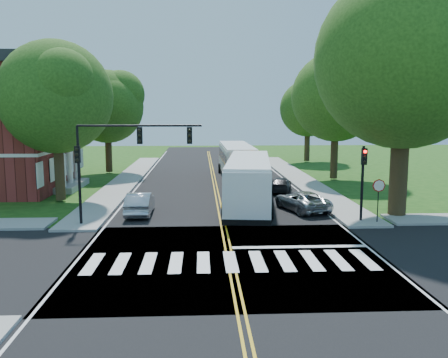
{
  "coord_description": "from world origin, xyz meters",
  "views": [
    {
      "loc": [
        -1.3,
        -20.56,
        6.58
      ],
      "look_at": [
        0.15,
        8.39,
        2.4
      ],
      "focal_mm": 38.0,
      "sensor_mm": 36.0,
      "label": 1
    }
  ],
  "objects": [
    {
      "name": "center_line",
      "position": [
        0.0,
        22.0,
        0.01
      ],
      "size": [
        0.36,
        70.0,
        0.01
      ],
      "primitive_type": "cube",
      "color": "gold",
      "rests_on": "road"
    },
    {
      "name": "stop_bar",
      "position": [
        3.5,
        1.6,
        0.02
      ],
      "size": [
        6.6,
        0.4,
        0.01
      ],
      "primitive_type": "cube",
      "color": "silver",
      "rests_on": "road"
    },
    {
      "name": "tree_west_far",
      "position": [
        -11.0,
        30.0,
        7.0
      ],
      "size": [
        7.6,
        7.6,
        10.67
      ],
      "color": "#2D2212",
      "rests_on": "ground"
    },
    {
      "name": "tree_ne_big",
      "position": [
        11.0,
        8.0,
        9.62
      ],
      "size": [
        10.8,
        10.8,
        14.91
      ],
      "color": "#2D2212",
      "rests_on": "ground"
    },
    {
      "name": "bus_lead",
      "position": [
        2.03,
        11.63,
        1.78
      ],
      "size": [
        4.34,
        13.17,
        3.35
      ],
      "rotation": [
        0.0,
        0.0,
        3.02
      ],
      "color": "silver",
      "rests_on": "road"
    },
    {
      "name": "crosswalk",
      "position": [
        0.0,
        -0.5,
        0.02
      ],
      "size": [
        12.6,
        3.0,
        0.01
      ],
      "primitive_type": "cube",
      "color": "silver",
      "rests_on": "road"
    },
    {
      "name": "road",
      "position": [
        0.0,
        18.0,
        0.01
      ],
      "size": [
        14.0,
        96.0,
        0.01
      ],
      "primitive_type": "cube",
      "color": "black",
      "rests_on": "ground"
    },
    {
      "name": "ground",
      "position": [
        0.0,
        0.0,
        0.0
      ],
      "size": [
        140.0,
        140.0,
        0.0
      ],
      "primitive_type": "plane",
      "color": "#194511",
      "rests_on": "ground"
    },
    {
      "name": "stop_sign",
      "position": [
        9.0,
        5.98,
        2.03
      ],
      "size": [
        0.76,
        0.08,
        2.53
      ],
      "color": "black",
      "rests_on": "ground"
    },
    {
      "name": "tree_east_mid",
      "position": [
        11.5,
        24.0,
        7.86
      ],
      "size": [
        8.4,
        8.4,
        11.93
      ],
      "color": "#2D2212",
      "rests_on": "ground"
    },
    {
      "name": "tree_east_far",
      "position": [
        12.5,
        40.0,
        6.86
      ],
      "size": [
        7.2,
        7.2,
        10.34
      ],
      "color": "#2D2212",
      "rests_on": "ground"
    },
    {
      "name": "cross_road",
      "position": [
        0.0,
        0.0,
        0.01
      ],
      "size": [
        60.0,
        12.0,
        0.01
      ],
      "primitive_type": "cube",
      "color": "black",
      "rests_on": "ground"
    },
    {
      "name": "sidewalk_ne",
      "position": [
        8.3,
        25.0,
        0.07
      ],
      "size": [
        2.6,
        40.0,
        0.15
      ],
      "primitive_type": "cube",
      "color": "gray",
      "rests_on": "ground"
    },
    {
      "name": "hatchback",
      "position": [
        -5.18,
        9.3,
        0.73
      ],
      "size": [
        1.58,
        4.38,
        1.44
      ],
      "primitive_type": "imported",
      "rotation": [
        0.0,
        0.0,
        3.15
      ],
      "color": "#ACAEB3",
      "rests_on": "road"
    },
    {
      "name": "signal_ne",
      "position": [
        8.2,
        6.44,
        2.96
      ],
      "size": [
        0.3,
        0.46,
        4.4
      ],
      "color": "black",
      "rests_on": "ground"
    },
    {
      "name": "tree_west_near",
      "position": [
        -11.5,
        14.0,
        7.53
      ],
      "size": [
        8.0,
        8.0,
        11.4
      ],
      "color": "#2D2212",
      "rests_on": "ground"
    },
    {
      "name": "sidewalk_nw",
      "position": [
        -8.3,
        25.0,
        0.07
      ],
      "size": [
        2.6,
        40.0,
        0.15
      ],
      "primitive_type": "cube",
      "color": "gray",
      "rests_on": "ground"
    },
    {
      "name": "bus_follow",
      "position": [
        2.23,
        25.51,
        1.75
      ],
      "size": [
        3.22,
        12.76,
        3.29
      ],
      "rotation": [
        0.0,
        0.0,
        3.15
      ],
      "color": "silver",
      "rests_on": "road"
    },
    {
      "name": "suv",
      "position": [
        5.4,
        10.0,
        0.67
      ],
      "size": [
        3.47,
        5.18,
        1.32
      ],
      "primitive_type": "imported",
      "rotation": [
        0.0,
        0.0,
        3.43
      ],
      "color": "#A3A7AA",
      "rests_on": "road"
    },
    {
      "name": "edge_line_w",
      "position": [
        -6.8,
        22.0,
        0.01
      ],
      "size": [
        0.12,
        70.0,
        0.01
      ],
      "primitive_type": "cube",
      "color": "silver",
      "rests_on": "road"
    },
    {
      "name": "edge_line_e",
      "position": [
        6.8,
        22.0,
        0.01
      ],
      "size": [
        0.12,
        70.0,
        0.01
      ],
      "primitive_type": "cube",
      "color": "silver",
      "rests_on": "road"
    },
    {
      "name": "dark_sedan",
      "position": [
        5.25,
        17.45,
        0.6
      ],
      "size": [
        2.48,
        4.29,
        1.17
      ],
      "primitive_type": "imported",
      "rotation": [
        0.0,
        0.0,
        2.92
      ],
      "color": "black",
      "rests_on": "road"
    },
    {
      "name": "signal_nw",
      "position": [
        -5.86,
        6.43,
        4.38
      ],
      "size": [
        7.15,
        0.46,
        5.66
      ],
      "color": "black",
      "rests_on": "ground"
    }
  ]
}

